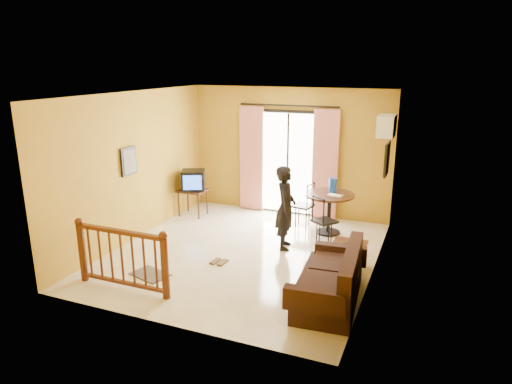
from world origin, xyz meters
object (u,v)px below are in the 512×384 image
at_px(coffee_table, 346,257).
at_px(dining_table, 329,202).
at_px(sofa, 332,283).
at_px(standing_person, 285,208).
at_px(television, 193,180).

bearing_deg(coffee_table, dining_table, 112.16).
height_order(coffee_table, sofa, sofa).
bearing_deg(sofa, standing_person, 122.82).
height_order(coffee_table, standing_person, standing_person).
relative_size(television, coffee_table, 0.64).
relative_size(dining_table, coffee_table, 1.00).
xyz_separation_m(dining_table, standing_person, (-0.57, -1.04, 0.12)).
bearing_deg(coffee_table, sofa, -89.80).
relative_size(sofa, standing_person, 1.15).
bearing_deg(dining_table, television, -178.88).
distance_m(dining_table, standing_person, 1.19).
xyz_separation_m(coffee_table, sofa, (0.00, -1.00, 0.02)).
height_order(television, coffee_table, television).
bearing_deg(television, sofa, -59.36).
xyz_separation_m(dining_table, sofa, (0.70, -2.70, -0.34)).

